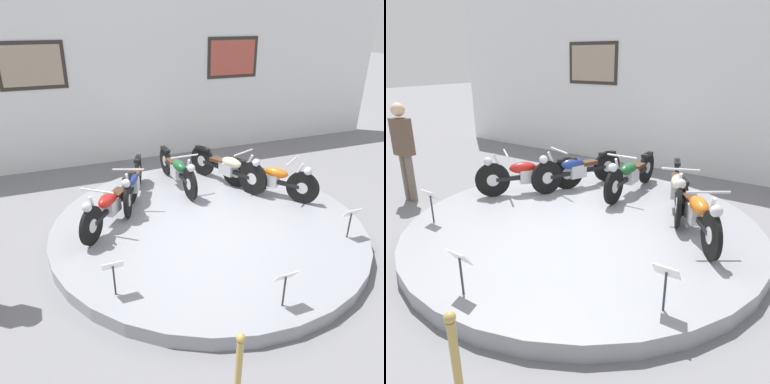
# 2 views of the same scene
# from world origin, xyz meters

# --- Properties ---
(ground_plane) EXTENTS (60.00, 60.00, 0.00)m
(ground_plane) POSITION_xyz_m (0.00, 0.00, 0.00)
(ground_plane) COLOR slate
(display_platform) EXTENTS (5.16, 5.16, 0.21)m
(display_platform) POSITION_xyz_m (0.00, 0.00, 0.10)
(display_platform) COLOR gray
(display_platform) RESTS_ON ground_plane
(back_wall) EXTENTS (14.00, 0.22, 4.34)m
(back_wall) POSITION_xyz_m (0.00, 4.07, 2.17)
(back_wall) COLOR white
(back_wall) RESTS_ON ground_plane
(motorcycle_red) EXTENTS (1.24, 1.57, 0.78)m
(motorcycle_red) POSITION_xyz_m (-1.51, 0.48, 0.58)
(motorcycle_red) COLOR black
(motorcycle_red) RESTS_ON display_platform
(motorcycle_blue) EXTENTS (0.79, 1.84, 0.78)m
(motorcycle_blue) POSITION_xyz_m (-0.97, 1.22, 0.58)
(motorcycle_blue) COLOR black
(motorcycle_blue) RESTS_ON display_platform
(motorcycle_green) EXTENTS (0.54, 1.96, 0.78)m
(motorcycle_green) POSITION_xyz_m (0.00, 1.50, 0.58)
(motorcycle_green) COLOR black
(motorcycle_green) RESTS_ON display_platform
(motorcycle_cream) EXTENTS (0.82, 1.87, 0.80)m
(motorcycle_cream) POSITION_xyz_m (0.97, 1.22, 0.60)
(motorcycle_cream) COLOR black
(motorcycle_cream) RESTS_ON display_platform
(motorcycle_orange) EXTENTS (1.17, 1.63, 0.78)m
(motorcycle_orange) POSITION_xyz_m (1.51, 0.48, 0.58)
(motorcycle_orange) COLOR black
(motorcycle_orange) RESTS_ON display_platform
(info_placard_front_left) EXTENTS (0.26, 0.11, 0.51)m
(info_placard_front_left) POSITION_xyz_m (-1.81, -1.30, 0.58)
(info_placard_front_left) COLOR #333338
(info_placard_front_left) RESTS_ON display_platform
(info_placard_front_centre) EXTENTS (0.26, 0.11, 0.51)m
(info_placard_front_centre) POSITION_xyz_m (0.00, -2.23, 0.58)
(info_placard_front_centre) COLOR #333338
(info_placard_front_centre) RESTS_ON display_platform
(info_placard_front_right) EXTENTS (0.26, 0.11, 0.51)m
(info_placard_front_right) POSITION_xyz_m (1.81, -1.30, 0.58)
(info_placard_front_right) COLOR #333338
(info_placard_front_right) RESTS_ON display_platform
(visitor_standing) EXTENTS (0.36, 0.24, 1.79)m
(visitor_standing) POSITION_xyz_m (-3.44, -0.65, 1.03)
(visitor_standing) COLOR #6B6051
(visitor_standing) RESTS_ON ground_plane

